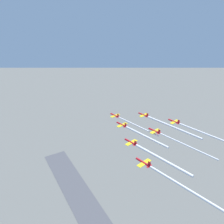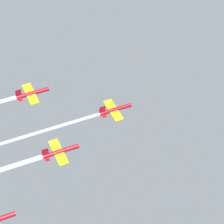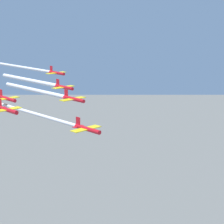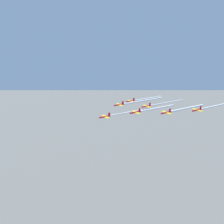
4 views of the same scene
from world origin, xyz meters
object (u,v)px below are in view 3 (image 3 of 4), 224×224
at_px(jet_2, 7,110).
at_px(jet_4, 7,98).
at_px(jet_0, 87,129).
at_px(jet_6, 56,73).
at_px(jet_1, 73,99).
at_px(jet_3, 64,87).

distance_m(jet_2, jet_4, 21.06).
bearing_deg(jet_2, jet_0, 120.47).
relative_size(jet_0, jet_6, 1.00).
xyz_separation_m(jet_0, jet_6, (-61.10, -15.58, 4.91)).
height_order(jet_0, jet_2, jet_2).
bearing_deg(jet_6, jet_1, 59.53).
bearing_deg(jet_3, jet_4, -0.00).
bearing_deg(jet_1, jet_2, -0.00).
height_order(jet_0, jet_1, jet_1).
height_order(jet_2, jet_4, jet_2).
xyz_separation_m(jet_0, jet_4, (-25.72, -25.52, 2.16)).
bearing_deg(jet_1, jet_6, -120.47).
distance_m(jet_0, jet_2, 21.29).
bearing_deg(jet_2, jet_6, -139.64).
xyz_separation_m(jet_3, jet_6, (-20.37, -5.19, 1.87)).
bearing_deg(jet_0, jet_1, -120.47).
height_order(jet_1, jet_3, jet_1).
bearing_deg(jet_6, jet_3, 59.53).
relative_size(jet_1, jet_3, 1.00).
distance_m(jet_4, jet_6, 36.85).
xyz_separation_m(jet_1, jet_4, (-5.36, -20.33, -1.03)).
distance_m(jet_2, jet_3, 36.75).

